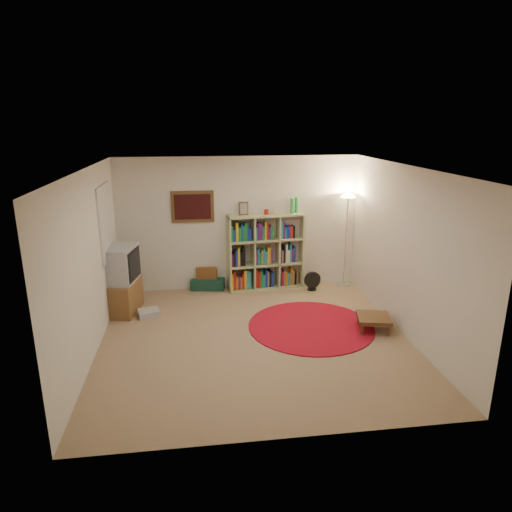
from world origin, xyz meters
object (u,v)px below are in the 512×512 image
at_px(floor_lamp, 348,210).
at_px(floor_fan, 312,281).
at_px(bookshelf, 264,253).
at_px(suitcase, 208,283).
at_px(side_table, 374,318).
at_px(tv_stand, 120,281).

height_order(floor_lamp, floor_fan, floor_lamp).
bearing_deg(bookshelf, floor_lamp, -9.75).
distance_m(floor_fan, suitcase, 2.00).
distance_m(bookshelf, side_table, 2.58).
bearing_deg(tv_stand, side_table, -6.45).
height_order(floor_lamp, tv_stand, floor_lamp).
relative_size(floor_fan, tv_stand, 0.32).
height_order(bookshelf, floor_fan, bookshelf).
distance_m(floor_fan, side_table, 1.88).
relative_size(floor_fan, side_table, 0.63).
distance_m(bookshelf, floor_fan, 1.07).
relative_size(bookshelf, floor_lamp, 0.95).
xyz_separation_m(floor_fan, suitcase, (-1.96, 0.39, -0.08)).
bearing_deg(bookshelf, floor_fan, -24.84).
bearing_deg(suitcase, floor_fan, -1.55).
distance_m(floor_lamp, floor_fan, 1.50).
bearing_deg(floor_lamp, suitcase, 176.00).
xyz_separation_m(bookshelf, floor_lamp, (1.58, -0.09, 0.80)).
xyz_separation_m(floor_lamp, tv_stand, (-4.14, -0.77, -0.95)).
xyz_separation_m(tv_stand, side_table, (3.96, -1.25, -0.36)).
relative_size(floor_lamp, suitcase, 2.60).
relative_size(bookshelf, suitcase, 2.48).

